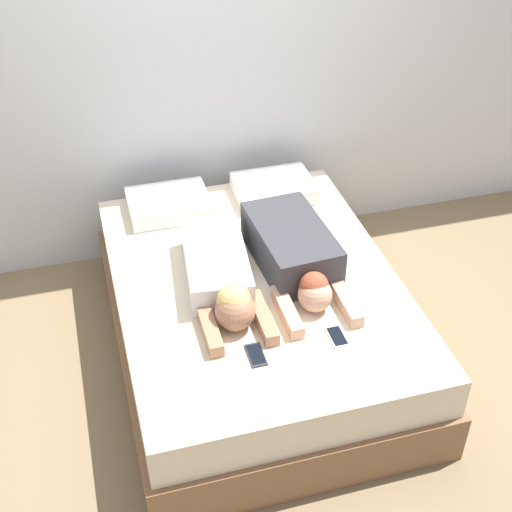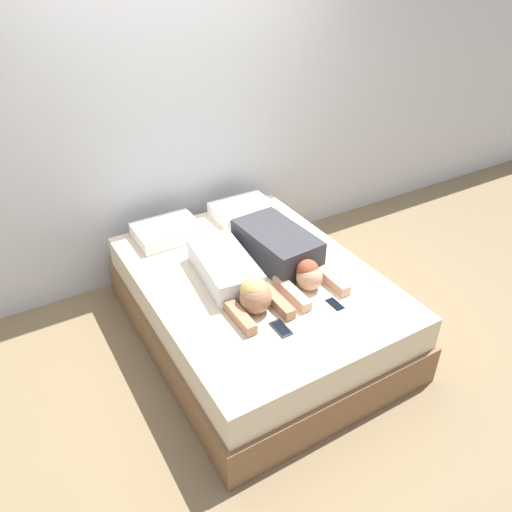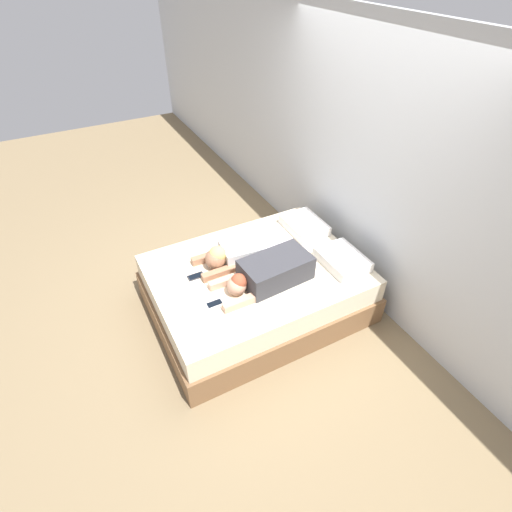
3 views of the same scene
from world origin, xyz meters
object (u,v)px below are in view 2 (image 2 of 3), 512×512
(pillow_head_right, at_px, (243,210))
(cell_phone_left, at_px, (281,328))
(pillow_head_left, at_px, (167,231))
(person_left, at_px, (234,276))
(cell_phone_right, at_px, (335,305))
(person_right, at_px, (282,251))
(bed, at_px, (256,305))

(pillow_head_right, height_order, cell_phone_left, pillow_head_right)
(pillow_head_left, height_order, person_left, person_left)
(pillow_head_right, relative_size, cell_phone_left, 3.11)
(pillow_head_left, xyz_separation_m, person_left, (0.13, -0.82, 0.04))
(cell_phone_right, bearing_deg, person_right, 93.57)
(bed, bearing_deg, person_left, -165.58)
(pillow_head_left, bearing_deg, pillow_head_right, 0.00)
(person_left, relative_size, cell_phone_right, 6.13)
(pillow_head_left, xyz_separation_m, person_right, (0.55, -0.75, 0.06))
(person_right, bearing_deg, cell_phone_left, -123.49)
(person_left, height_order, cell_phone_left, person_left)
(cell_phone_left, distance_m, cell_phone_right, 0.41)
(pillow_head_left, distance_m, pillow_head_right, 0.66)
(pillow_head_left, bearing_deg, person_left, -80.71)
(bed, height_order, cell_phone_right, cell_phone_right)
(person_right, relative_size, cell_phone_left, 6.03)
(cell_phone_right, bearing_deg, cell_phone_left, -178.22)
(bed, height_order, person_right, person_right)
(bed, bearing_deg, cell_phone_left, -105.77)
(person_left, xyz_separation_m, cell_phone_left, (0.04, -0.50, -0.08))
(person_left, distance_m, cell_phone_left, 0.51)
(pillow_head_left, bearing_deg, cell_phone_right, -65.91)
(person_left, bearing_deg, pillow_head_left, 99.29)
(pillow_head_left, bearing_deg, bed, -66.65)
(person_left, bearing_deg, person_right, 8.79)
(cell_phone_left, height_order, cell_phone_right, same)
(pillow_head_right, relative_size, person_right, 0.52)
(bed, distance_m, cell_phone_right, 0.66)
(person_left, bearing_deg, cell_phone_left, -85.37)
(bed, xyz_separation_m, pillow_head_right, (0.33, 0.77, 0.32))
(pillow_head_left, relative_size, person_right, 0.52)
(cell_phone_right, bearing_deg, bed, 115.13)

